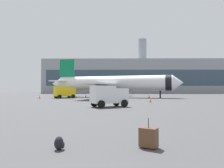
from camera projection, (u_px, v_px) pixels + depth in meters
The scene contains 10 objects.
airplane_at_gate at pixel (112, 83), 54.22m from camera, with size 35.12×32.04×10.50m.
service_truck at pixel (64, 91), 50.00m from camera, with size 5.17×4.62×2.90m.
cargo_van at pixel (109, 95), 25.45m from camera, with size 4.82×3.91×2.60m.
safety_cone_near at pixel (149, 96), 51.88m from camera, with size 0.44×0.44×0.76m.
safety_cone_mid at pixel (86, 96), 55.81m from camera, with size 0.44×0.44×0.79m.
safety_cone_far at pixel (39, 97), 48.00m from camera, with size 0.44×0.44×0.79m.
safety_cone_outer at pixel (150, 100), 33.88m from camera, with size 0.44×0.44×0.79m.
rolling_suitcase at pixel (149, 137), 7.71m from camera, with size 0.75×0.67×1.10m.
traveller_backpack at pixel (59, 143), 7.46m from camera, with size 0.36×0.40×0.48m.
terminal_building at pixel (139, 77), 113.26m from camera, with size 100.60×20.30×29.47m.
Camera 1 is at (0.40, -2.18, 2.18)m, focal length 33.37 mm.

